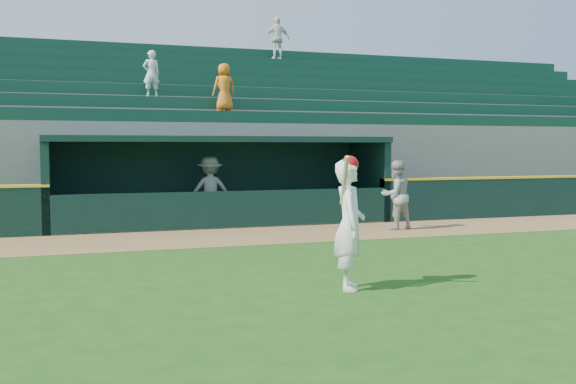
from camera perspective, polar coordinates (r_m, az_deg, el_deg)
name	(u,v)px	position (r m, az deg, el deg)	size (l,w,h in m)	color
ground	(317,274)	(11.04, 2.62, -7.30)	(120.00, 120.00, 0.00)	#204912
warning_track	(246,236)	(15.66, -3.80, -3.93)	(40.00, 3.00, 0.01)	olive
dugout_player_front	(396,195)	(17.04, 9.56, -0.27)	(0.88, 0.69, 1.82)	#A7A7A1
dugout_player_inside	(210,190)	(18.25, -6.93, 0.17)	(1.23, 0.71, 1.90)	#ACACA7
dugout	(218,175)	(18.55, -6.22, 1.49)	(9.40, 2.80, 2.46)	slate
stands	(190,141)	(23.01, -8.68, 4.54)	(34.50, 6.31, 7.44)	slate
batter_at_plate	(349,223)	(9.77, 5.47, -2.76)	(0.68, 0.89, 2.05)	white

